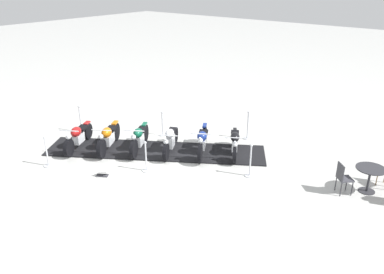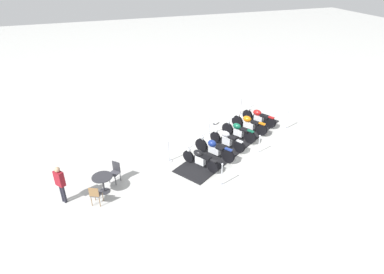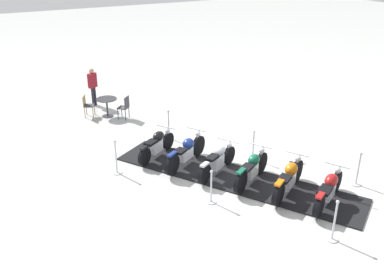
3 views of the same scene
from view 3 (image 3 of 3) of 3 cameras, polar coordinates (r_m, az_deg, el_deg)
The scene contains 19 objects.
ground_plane at distance 13.50m, azimuth 5.56°, elevation -5.52°, with size 80.00×80.00×0.00m, color silver.
display_platform at distance 13.49m, azimuth 5.57°, elevation -5.44°, with size 7.97×1.65×0.05m, color black.
motorcycle_maroon at distance 12.57m, azimuth 17.82°, elevation -6.56°, with size 1.22×2.02×0.92m.
motorcycle_copper at distance 12.78m, azimuth 12.81°, elevation -5.33°, with size 1.28×2.02×0.99m.
motorcycle_forest at distance 13.08m, azimuth 8.01°, elevation -4.13°, with size 1.21×1.92×1.00m.
motorcycle_chrome at distance 13.49m, azimuth 3.50°, elevation -3.00°, with size 1.23×1.94×0.90m.
motorcycle_navy at distance 13.98m, azimuth -0.73°, elevation -1.89°, with size 1.31×2.05×1.02m.
motorcycle_black at distance 14.55m, azimuth -4.65°, elevation -0.88°, with size 1.23×1.77×0.89m.
stanchion_right_front at distance 13.89m, azimuth 21.19°, elevation -4.65°, with size 0.33×0.33×1.09m.
stanchion_left_mid at distance 12.13m, azimuth 2.56°, elevation -7.32°, with size 0.32×0.32×1.03m.
stanchion_right_rear at distance 15.99m, azimuth -3.12°, elevation 1.07°, with size 0.32×0.32×1.13m.
stanchion_left_front at distance 11.25m, azimuth 18.36°, elevation -11.32°, with size 0.33×0.33×1.14m.
stanchion_right_mid at distance 14.58m, azimuth 8.15°, elevation -1.61°, with size 0.30×0.30×1.07m.
stanchion_left_rear at distance 13.77m, azimuth -10.05°, elevation -3.35°, with size 0.33×0.33×1.15m.
info_placard at distance 14.77m, azimuth 13.66°, elevation -3.08°, with size 0.43×0.38×0.21m.
cafe_table at distance 18.33m, azimuth -11.30°, elevation 4.47°, with size 0.86×0.86×0.79m.
cafe_chair_near_table at distance 18.51m, azimuth -13.79°, elevation 4.24°, with size 0.54×0.54×0.91m.
cafe_chair_across_table at distance 17.97m, azimuth -8.96°, elevation 4.09°, with size 0.57×0.57×0.97m.
bystander_person at distance 19.64m, azimuth -13.11°, elevation 6.96°, with size 0.42×0.45×1.71m.
Camera 3 is at (-9.70, 6.55, 6.72)m, focal length 39.99 mm.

